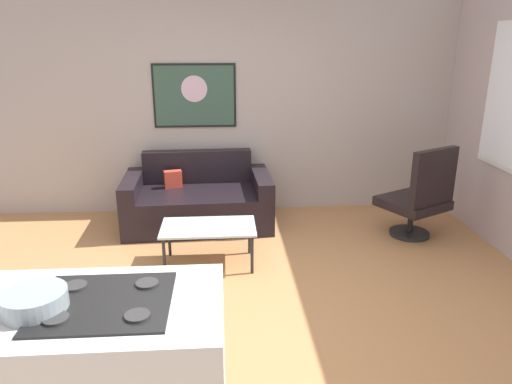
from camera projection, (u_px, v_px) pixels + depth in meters
The scene contains 7 objects.
ground at pixel (252, 312), 3.78m from camera, with size 6.40×6.40×0.04m, color #B17949.
back_wall at pixel (239, 98), 5.65m from camera, with size 6.40×0.05×2.80m, color #AB9F95.
couch at pixel (198, 201), 5.47m from camera, with size 1.69×1.00×0.80m.
coffee_table at pixel (208, 230), 4.44m from camera, with size 0.89×0.51×0.39m.
armchair at pixel (420, 197), 5.01m from camera, with size 0.82×0.81×1.01m.
mixing_bowl at pixel (35, 302), 2.07m from camera, with size 0.28×0.28×0.10m.
wall_painting at pixel (195, 96), 5.56m from camera, with size 0.98×0.03×0.74m.
Camera 1 is at (-0.19, -3.30, 2.06)m, focal length 33.12 mm.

